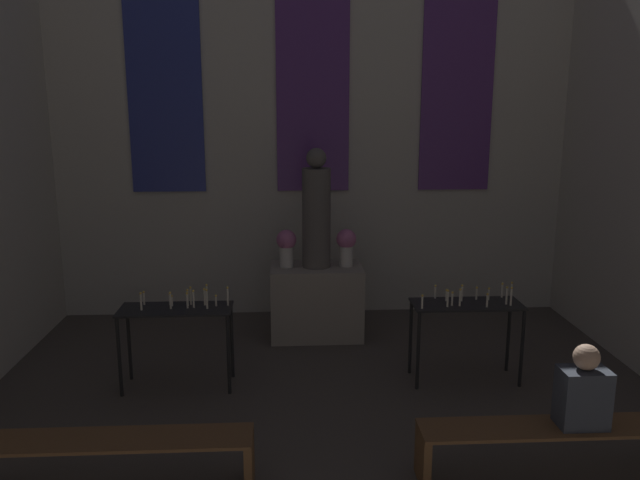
{
  "coord_description": "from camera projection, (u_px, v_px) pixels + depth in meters",
  "views": [
    {
      "loc": [
        -0.35,
        1.94,
        2.81
      ],
      "look_at": [
        0.0,
        8.46,
        1.39
      ],
      "focal_mm": 35.0,
      "sensor_mm": 36.0,
      "label": 1
    }
  ],
  "objects": [
    {
      "name": "flower_vase_left",
      "position": [
        286.0,
        245.0,
        7.5
      ],
      "size": [
        0.24,
        0.24,
        0.46
      ],
      "color": "beige",
      "rests_on": "altar"
    },
    {
      "name": "altar",
      "position": [
        316.0,
        301.0,
        7.67
      ],
      "size": [
        1.11,
        0.68,
        0.89
      ],
      "color": "gray",
      "rests_on": "ground_plane"
    },
    {
      "name": "wall_back",
      "position": [
        313.0,
        115.0,
        8.17
      ],
      "size": [
        6.98,
        0.16,
        5.3
      ],
      "color": "beige",
      "rests_on": "ground_plane"
    },
    {
      "name": "pew_back_right",
      "position": [
        551.0,
        440.0,
        4.73
      ],
      "size": [
        2.01,
        0.36,
        0.43
      ],
      "color": "brown",
      "rests_on": "ground_plane"
    },
    {
      "name": "statue",
      "position": [
        316.0,
        213.0,
        7.43
      ],
      "size": [
        0.34,
        0.34,
        1.43
      ],
      "color": "#5B5651",
      "rests_on": "altar"
    },
    {
      "name": "flower_vase_right",
      "position": [
        346.0,
        245.0,
        7.54
      ],
      "size": [
        0.24,
        0.24,
        0.46
      ],
      "color": "beige",
      "rests_on": "altar"
    },
    {
      "name": "person_seated",
      "position": [
        583.0,
        391.0,
        4.66
      ],
      "size": [
        0.36,
        0.24,
        0.65
      ],
      "color": "#383D47",
      "rests_on": "pew_back_right"
    },
    {
      "name": "candle_rack_right",
      "position": [
        467.0,
        314.0,
        6.37
      ],
      "size": [
        1.11,
        0.45,
        1.03
      ],
      "color": "black",
      "rests_on": "ground_plane"
    },
    {
      "name": "pew_back_left",
      "position": [
        115.0,
        452.0,
        4.56
      ],
      "size": [
        2.01,
        0.36,
        0.43
      ],
      "color": "brown",
      "rests_on": "ground_plane"
    },
    {
      "name": "candle_rack_left",
      "position": [
        177.0,
        319.0,
        6.22
      ],
      "size": [
        1.11,
        0.45,
        1.04
      ],
      "color": "black",
      "rests_on": "ground_plane"
    }
  ]
}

